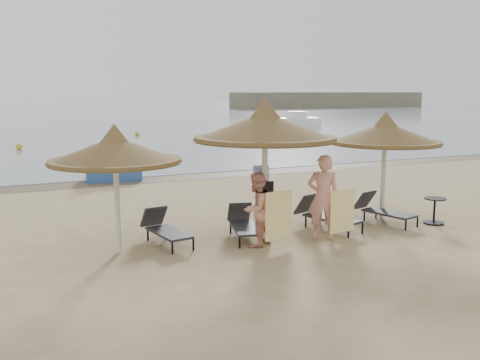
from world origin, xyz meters
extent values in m
plane|color=tan|center=(0.00, 0.00, 0.00)|extent=(160.00, 160.00, 0.00)
cube|color=gray|center=(0.00, 80.00, 0.01)|extent=(200.00, 140.00, 0.03)
cube|color=brown|center=(0.00, 9.40, 0.00)|extent=(200.00, 1.60, 0.01)
cube|color=#766D52|center=(55.00, 80.00, 1.50)|extent=(40.00, 8.00, 3.00)
cube|color=white|center=(18.00, 30.00, 0.50)|extent=(4.00, 1.60, 1.00)
cube|color=white|center=(18.00, 30.00, 1.25)|extent=(1.50, 1.00, 0.60)
cylinder|color=silver|center=(-3.46, 0.70, 0.97)|extent=(0.11, 0.11, 1.93)
cone|color=brown|center=(-3.46, 0.70, 2.14)|extent=(2.67, 2.67, 0.51)
cone|color=brown|center=(-3.46, 0.70, 2.44)|extent=(0.64, 0.64, 0.41)
cylinder|color=brown|center=(-3.46, 0.70, 1.90)|extent=(2.62, 2.62, 0.09)
cylinder|color=silver|center=(-0.25, 0.44, 1.14)|extent=(0.13, 0.13, 2.29)
cone|color=brown|center=(-0.25, 0.44, 2.53)|extent=(3.16, 3.16, 0.60)
cone|color=brown|center=(-0.25, 0.44, 2.89)|extent=(0.76, 0.76, 0.49)
cylinder|color=brown|center=(-0.25, 0.44, 2.25)|extent=(3.10, 3.10, 0.11)
cylinder|color=silver|center=(3.34, 0.79, 1.02)|extent=(0.12, 0.12, 2.03)
cone|color=brown|center=(3.34, 0.79, 2.24)|extent=(2.80, 2.80, 0.53)
cone|color=brown|center=(3.34, 0.79, 2.56)|extent=(0.68, 0.68, 0.44)
cylinder|color=brown|center=(3.34, 0.79, 1.99)|extent=(2.75, 2.75, 0.10)
cylinder|color=black|center=(-2.49, 0.15, 0.12)|extent=(0.04, 0.04, 0.24)
cylinder|color=black|center=(-2.01, 0.23, 0.12)|extent=(0.04, 0.04, 0.24)
cylinder|color=black|center=(-2.68, 1.35, 0.12)|extent=(0.04, 0.04, 0.24)
cylinder|color=black|center=(-2.21, 1.43, 0.12)|extent=(0.04, 0.04, 0.24)
cube|color=black|center=(-2.36, 0.83, 0.27)|extent=(0.74, 1.36, 0.05)
cube|color=black|center=(-2.48, 1.58, 0.48)|extent=(0.59, 0.45, 0.49)
cylinder|color=black|center=(-1.08, -0.05, 0.12)|extent=(0.04, 0.04, 0.24)
cylinder|color=black|center=(-0.61, -0.16, 0.12)|extent=(0.04, 0.04, 0.24)
cylinder|color=black|center=(-0.78, 1.12, 0.12)|extent=(0.04, 0.04, 0.24)
cylinder|color=black|center=(-0.32, 1.00, 0.12)|extent=(0.04, 0.04, 0.24)
cube|color=black|center=(-0.69, 0.52, 0.27)|extent=(0.83, 1.38, 0.05)
cube|color=black|center=(-0.50, 1.25, 0.47)|extent=(0.60, 0.48, 0.49)
cylinder|color=black|center=(1.49, -0.33, 0.13)|extent=(0.05, 0.05, 0.26)
cylinder|color=black|center=(1.99, -0.19, 0.13)|extent=(0.05, 0.05, 0.26)
cylinder|color=black|center=(1.13, 0.92, 0.13)|extent=(0.05, 0.05, 0.26)
cylinder|color=black|center=(1.63, 1.06, 0.13)|extent=(0.05, 0.05, 0.26)
cube|color=black|center=(1.55, 0.41, 0.29)|extent=(0.94, 1.49, 0.06)
cube|color=black|center=(1.32, 1.19, 0.51)|extent=(0.66, 0.53, 0.53)
cylinder|color=black|center=(3.13, -0.35, 0.12)|extent=(0.04, 0.04, 0.24)
cylinder|color=black|center=(3.60, -0.23, 0.12)|extent=(0.04, 0.04, 0.24)
cylinder|color=black|center=(2.82, 0.83, 0.12)|extent=(0.04, 0.04, 0.24)
cylinder|color=black|center=(3.29, 0.95, 0.12)|extent=(0.04, 0.04, 0.24)
cube|color=black|center=(3.20, 0.34, 0.27)|extent=(0.85, 1.40, 0.05)
cube|color=black|center=(3.01, 1.09, 0.48)|extent=(0.62, 0.49, 0.49)
cylinder|color=black|center=(4.23, -0.12, 0.02)|extent=(0.50, 0.50, 0.04)
cylinder|color=black|center=(4.23, -0.12, 0.32)|extent=(0.05, 0.05, 0.61)
cylinder|color=black|center=(4.23, -0.12, 0.64)|extent=(0.54, 0.54, 0.03)
imported|color=tan|center=(-0.68, -0.02, 0.93)|extent=(1.01, 0.91, 1.85)
imported|color=tan|center=(0.90, -0.17, 1.11)|extent=(1.22, 1.09, 2.23)
cube|color=yellow|center=(-0.33, -0.37, 0.72)|extent=(0.72, 0.20, 1.04)
cube|color=yellow|center=(1.25, -0.42, 0.66)|extent=(0.68, 0.09, 0.96)
cube|color=silver|center=(-0.25, 0.62, 1.42)|extent=(0.34, 0.12, 0.43)
cube|color=black|center=(-0.25, 0.28, 1.16)|extent=(0.25, 0.11, 0.34)
cube|color=#2A549B|center=(-1.75, 9.80, 0.25)|extent=(2.06, 1.34, 0.49)
cube|color=white|center=(-1.75, 9.80, 0.55)|extent=(1.34, 1.10, 0.22)
cube|color=white|center=(-2.10, 9.83, 0.76)|extent=(0.52, 0.84, 0.31)
sphere|color=gold|center=(-4.47, 22.43, 0.20)|extent=(0.40, 0.40, 0.40)
sphere|color=gold|center=(3.88, 29.13, 0.18)|extent=(0.37, 0.37, 0.37)
sphere|color=gold|center=(12.86, 21.51, 0.18)|extent=(0.36, 0.36, 0.36)
sphere|color=gold|center=(11.27, 29.61, 0.19)|extent=(0.37, 0.37, 0.37)
camera|label=1|loc=(-5.59, -9.95, 3.28)|focal=40.00mm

